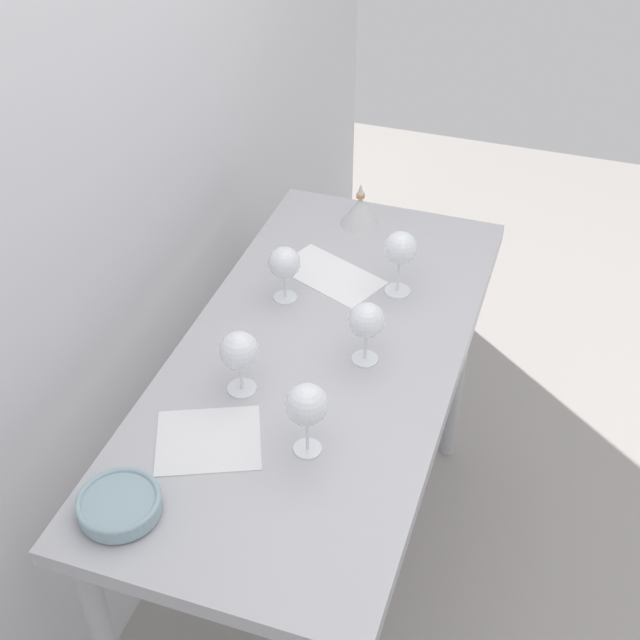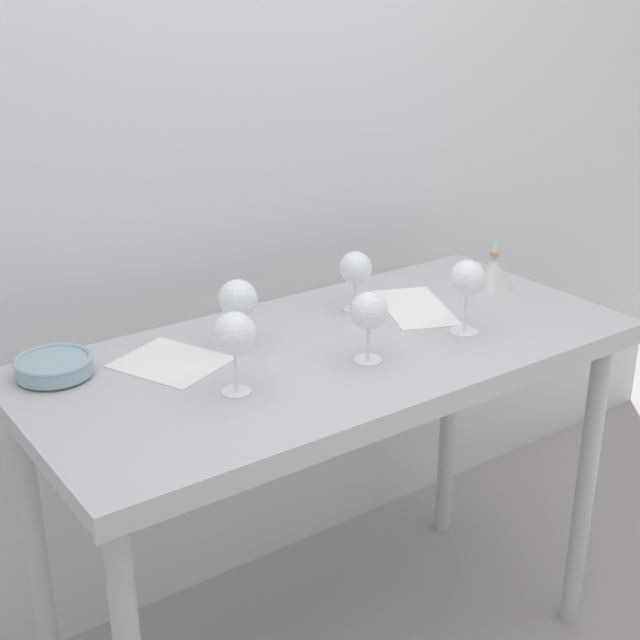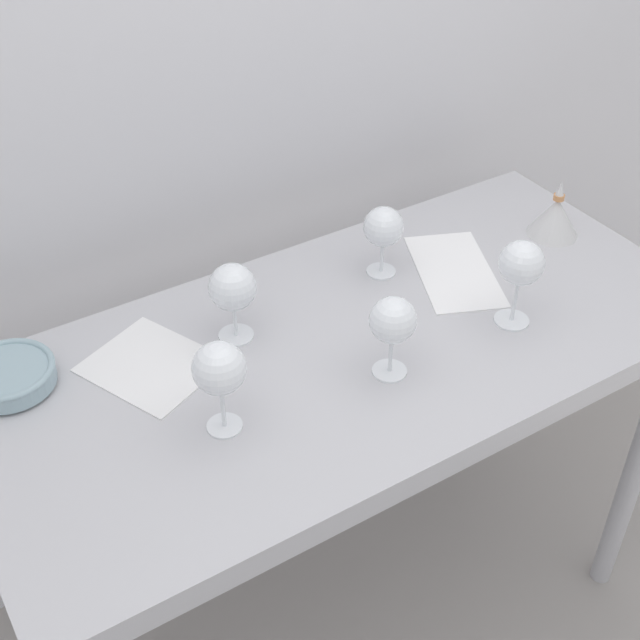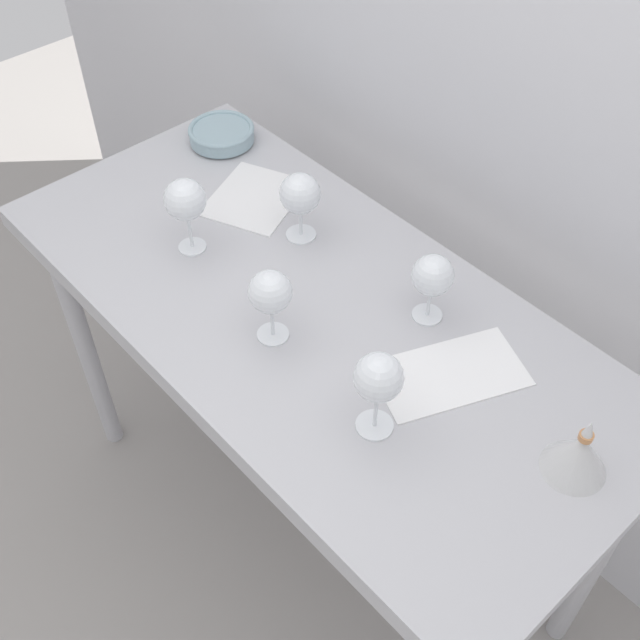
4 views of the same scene
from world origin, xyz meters
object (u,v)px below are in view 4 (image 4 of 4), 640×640
(tasting_sheet_upper, at_px, (450,374))
(wine_glass_near_left, at_px, (185,201))
(tasting_bowl, at_px, (222,134))
(decanter_funnel, at_px, (579,453))
(wine_glass_near_center, at_px, (270,294))
(wine_glass_far_left, at_px, (300,195))
(tasting_sheet_lower, at_px, (255,198))
(wine_glass_far_right, at_px, (433,277))
(wine_glass_near_right, at_px, (378,379))

(tasting_sheet_upper, bearing_deg, wine_glass_near_left, -143.29)
(tasting_bowl, height_order, decanter_funnel, decanter_funnel)
(wine_glass_near_center, distance_m, wine_glass_far_left, 0.30)
(tasting_sheet_upper, relative_size, tasting_sheet_lower, 1.26)
(tasting_sheet_upper, distance_m, tasting_bowl, 0.88)
(tasting_bowl, bearing_deg, wine_glass_far_left, -12.31)
(wine_glass_far_right, bearing_deg, wine_glass_far_left, -175.80)
(wine_glass_near_left, bearing_deg, tasting_sheet_lower, 101.67)
(wine_glass_near_left, relative_size, tasting_bowl, 1.06)
(wine_glass_near_right, relative_size, wine_glass_far_left, 1.12)
(wine_glass_near_center, distance_m, wine_glass_near_left, 0.31)
(tasting_sheet_upper, bearing_deg, wine_glass_far_left, -163.26)
(tasting_bowl, distance_m, decanter_funnel, 1.15)
(wine_glass_far_right, distance_m, decanter_funnel, 0.41)
(tasting_sheet_upper, distance_m, decanter_funnel, 0.27)
(wine_glass_far_left, distance_m, tasting_sheet_upper, 0.49)
(wine_glass_near_right, relative_size, wine_glass_far_right, 1.17)
(wine_glass_near_right, distance_m, tasting_sheet_upper, 0.22)
(wine_glass_near_left, relative_size, tasting_sheet_lower, 0.80)
(wine_glass_near_right, relative_size, wine_glass_near_center, 1.11)
(wine_glass_near_center, xyz_separation_m, wine_glass_near_left, (-0.31, 0.03, 0.01))
(wine_glass_near_center, height_order, tasting_sheet_upper, wine_glass_near_center)
(wine_glass_near_center, relative_size, wine_glass_far_left, 1.01)
(wine_glass_near_center, height_order, tasting_bowl, wine_glass_near_center)
(wine_glass_near_left, height_order, wine_glass_far_right, wine_glass_near_left)
(wine_glass_near_right, bearing_deg, tasting_sheet_upper, 86.55)
(wine_glass_near_right, distance_m, tasting_bowl, 0.93)
(wine_glass_near_center, relative_size, tasting_sheet_lower, 0.73)
(wine_glass_near_left, distance_m, tasting_sheet_upper, 0.63)
(decanter_funnel, bearing_deg, tasting_bowl, 173.06)
(wine_glass_near_center, bearing_deg, wine_glass_far_left, 128.40)
(wine_glass_far_left, bearing_deg, wine_glass_near_left, -122.22)
(decanter_funnel, bearing_deg, wine_glass_near_center, -162.31)
(wine_glass_far_right, distance_m, tasting_sheet_upper, 0.18)
(wine_glass_near_right, bearing_deg, tasting_bowl, 159.39)
(wine_glass_near_left, bearing_deg, wine_glass_far_right, 25.40)
(tasting_sheet_lower, height_order, decanter_funnel, decanter_funnel)
(wine_glass_near_center, height_order, tasting_sheet_lower, wine_glass_near_center)
(wine_glass_far_right, bearing_deg, tasting_sheet_upper, -31.16)
(wine_glass_near_right, xyz_separation_m, wine_glass_near_left, (-0.59, 0.04, -0.00))
(wine_glass_near_left, bearing_deg, wine_glass_far_left, 57.78)
(tasting_sheet_lower, bearing_deg, wine_glass_far_right, -21.41)
(tasting_sheet_upper, bearing_deg, tasting_bowl, -166.00)
(wine_glass_near_center, bearing_deg, wine_glass_near_right, -1.03)
(wine_glass_far_right, bearing_deg, wine_glass_near_right, -65.81)
(wine_glass_near_right, relative_size, tasting_bowl, 1.08)
(wine_glass_near_right, distance_m, decanter_funnel, 0.35)
(wine_glass_near_center, relative_size, wine_glass_far_right, 1.05)
(wine_glass_far_left, height_order, tasting_sheet_lower, wine_glass_far_left)
(wine_glass_far_left, xyz_separation_m, tasting_bowl, (-0.40, 0.09, -0.08))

